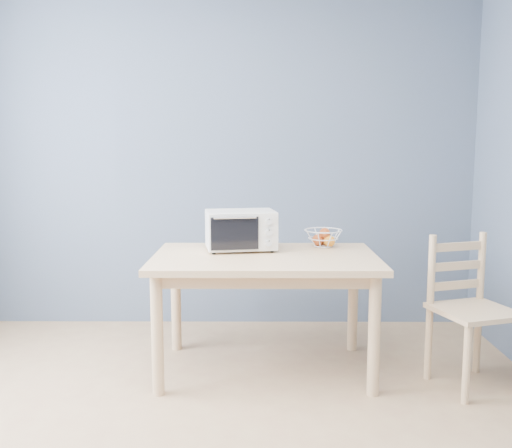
{
  "coord_description": "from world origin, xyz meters",
  "views": [
    {
      "loc": [
        0.31,
        -2.26,
        1.43
      ],
      "look_at": [
        0.29,
        1.37,
        0.93
      ],
      "focal_mm": 40.0,
      "sensor_mm": 36.0,
      "label": 1
    }
  ],
  "objects_px": {
    "dining_table": "(265,271)",
    "fruit_basket": "(323,237)",
    "dining_chair": "(470,313)",
    "toaster_oven": "(238,230)"
  },
  "relations": [
    {
      "from": "fruit_basket",
      "to": "dining_chair",
      "type": "height_order",
      "value": "dining_chair"
    },
    {
      "from": "toaster_oven",
      "to": "fruit_basket",
      "type": "distance_m",
      "value": 0.59
    },
    {
      "from": "dining_chair",
      "to": "dining_table",
      "type": "bearing_deg",
      "value": 152.27
    },
    {
      "from": "dining_table",
      "to": "fruit_basket",
      "type": "distance_m",
      "value": 0.52
    },
    {
      "from": "fruit_basket",
      "to": "dining_table",
      "type": "bearing_deg",
      "value": -143.37
    },
    {
      "from": "fruit_basket",
      "to": "dining_chair",
      "type": "distance_m",
      "value": 1.03
    },
    {
      "from": "fruit_basket",
      "to": "dining_chair",
      "type": "xyz_separation_m",
      "value": [
        0.82,
        -0.51,
        -0.37
      ]
    },
    {
      "from": "toaster_oven",
      "to": "dining_chair",
      "type": "height_order",
      "value": "toaster_oven"
    },
    {
      "from": "dining_table",
      "to": "dining_chair",
      "type": "distance_m",
      "value": 1.25
    },
    {
      "from": "dining_table",
      "to": "fruit_basket",
      "type": "relative_size",
      "value": 4.2
    }
  ]
}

